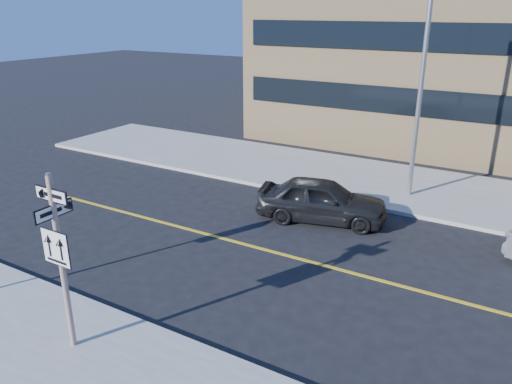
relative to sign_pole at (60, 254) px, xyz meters
The scene contains 4 objects.
ground 3.50m from the sign_pole, 90.00° to the left, with size 120.00×120.00×0.00m, color black.
sign_pole is the anchor object (origin of this frame).
parked_car_a 9.93m from the sign_pole, 79.16° to the left, with size 4.61×1.86×1.57m, color black.
streetlight_a 14.05m from the sign_pole, 73.23° to the left, with size 0.55×2.25×8.00m.
Camera 1 is at (8.27, -8.45, 7.28)m, focal length 35.00 mm.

